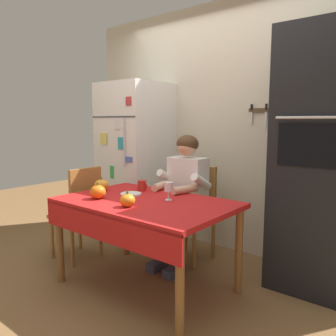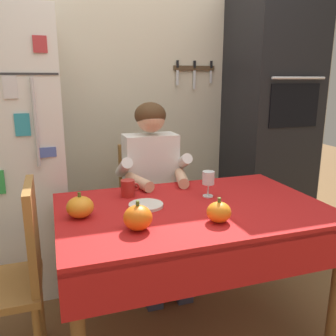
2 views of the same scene
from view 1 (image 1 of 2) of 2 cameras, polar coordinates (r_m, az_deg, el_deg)
name	(u,v)px [view 1 (image 1 of 2)]	position (r m, az deg, el deg)	size (l,w,h in m)	color
ground_plane	(138,291)	(2.95, -5.03, -19.95)	(10.00, 10.00, 0.00)	brown
back_wall_assembly	(229,128)	(3.67, 10.20, 6.62)	(3.70, 0.13, 2.60)	beige
refrigerator	(136,162)	(3.98, -5.44, 1.03)	(0.68, 0.71, 1.80)	white
wall_oven	(317,162)	(2.98, 23.77, 0.99)	(0.60, 0.64, 2.10)	black
dining_table	(144,211)	(2.76, -4.08, -7.22)	(1.40, 0.90, 0.74)	brown
chair_behind_person	(195,208)	(3.42, 4.49, -6.73)	(0.40, 0.40, 0.93)	#9E6B33
seated_person	(183,189)	(3.22, 2.62, -3.51)	(0.47, 0.55, 1.25)	#38384C
chair_left_side	(80,209)	(3.48, -14.56, -6.74)	(0.40, 0.40, 0.93)	#9E6B33
coffee_mug	(142,185)	(3.12, -4.38, -2.94)	(0.11, 0.08, 0.10)	#B2231E
wine_glass	(169,188)	(2.73, 0.10, -3.33)	(0.07, 0.07, 0.15)	white
pumpkin_large	(98,192)	(2.85, -11.72, -3.96)	(0.13, 0.13, 0.14)	orange
pumpkin_medium	(101,185)	(3.17, -11.13, -2.83)	(0.13, 0.13, 0.13)	orange
pumpkin_small	(128,200)	(2.55, -6.82, -5.42)	(0.12, 0.12, 0.12)	orange
serving_tray	(131,194)	(2.96, -6.26, -4.37)	(0.18, 0.18, 0.02)	silver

